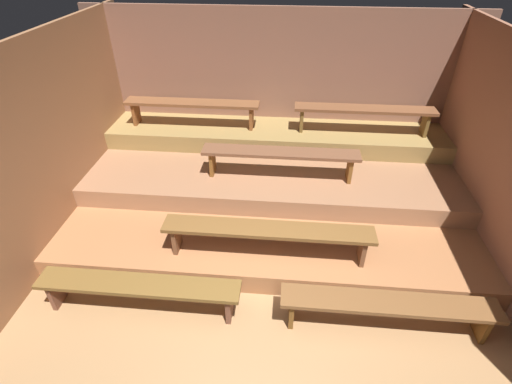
{
  "coord_description": "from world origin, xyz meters",
  "views": [
    {
      "loc": [
        0.19,
        -1.92,
        3.44
      ],
      "look_at": [
        -0.18,
        2.14,
        0.6
      ],
      "focal_mm": 26.61,
      "sensor_mm": 36.0,
      "label": 1
    }
  ],
  "objects_px": {
    "bench_middle_center": "(280,155)",
    "bench_upper_right": "(364,112)",
    "bench_floor_left": "(139,288)",
    "bench_floor_right": "(388,306)",
    "bench_upper_left": "(192,106)",
    "bench_lower_center": "(268,232)"
  },
  "relations": [
    {
      "from": "bench_floor_right",
      "to": "bench_middle_center",
      "type": "distance_m",
      "value": 2.39
    },
    {
      "from": "bench_lower_center",
      "to": "bench_upper_right",
      "type": "bearing_deg",
      "value": 60.36
    },
    {
      "from": "bench_middle_center",
      "to": "bench_upper_right",
      "type": "distance_m",
      "value": 1.6
    },
    {
      "from": "bench_floor_left",
      "to": "bench_upper_right",
      "type": "xyz_separation_m",
      "value": [
        2.62,
        3.0,
        0.81
      ]
    },
    {
      "from": "bench_lower_center",
      "to": "bench_floor_right",
      "type": "bearing_deg",
      "value": -28.87
    },
    {
      "from": "bench_floor_right",
      "to": "bench_lower_center",
      "type": "xyz_separation_m",
      "value": [
        -1.26,
        0.69,
        0.27
      ]
    },
    {
      "from": "bench_lower_center",
      "to": "bench_middle_center",
      "type": "distance_m",
      "value": 1.34
    },
    {
      "from": "bench_floor_left",
      "to": "bench_upper_right",
      "type": "bearing_deg",
      "value": 48.83
    },
    {
      "from": "bench_floor_right",
      "to": "bench_upper_left",
      "type": "bearing_deg",
      "value": 131.17
    },
    {
      "from": "bench_floor_left",
      "to": "bench_middle_center",
      "type": "height_order",
      "value": "bench_middle_center"
    },
    {
      "from": "bench_upper_left",
      "to": "bench_upper_right",
      "type": "relative_size",
      "value": 1.0
    },
    {
      "from": "bench_upper_left",
      "to": "bench_upper_right",
      "type": "xyz_separation_m",
      "value": [
        2.67,
        0.0,
        0.0
      ]
    },
    {
      "from": "bench_floor_right",
      "to": "bench_middle_center",
      "type": "bearing_deg",
      "value": 120.38
    },
    {
      "from": "bench_floor_right",
      "to": "bench_upper_left",
      "type": "height_order",
      "value": "bench_upper_left"
    },
    {
      "from": "bench_floor_left",
      "to": "bench_floor_right",
      "type": "bearing_deg",
      "value": 0.0
    },
    {
      "from": "bench_middle_center",
      "to": "bench_floor_left",
      "type": "bearing_deg",
      "value": -124.74
    },
    {
      "from": "bench_floor_left",
      "to": "bench_floor_right",
      "type": "height_order",
      "value": "same"
    },
    {
      "from": "bench_middle_center",
      "to": "bench_upper_right",
      "type": "relative_size",
      "value": 1.02
    },
    {
      "from": "bench_lower_center",
      "to": "bench_upper_left",
      "type": "bearing_deg",
      "value": 120.6
    },
    {
      "from": "bench_middle_center",
      "to": "bench_upper_right",
      "type": "height_order",
      "value": "bench_upper_right"
    },
    {
      "from": "bench_floor_right",
      "to": "bench_lower_center",
      "type": "relative_size",
      "value": 0.9
    },
    {
      "from": "bench_floor_left",
      "to": "bench_middle_center",
      "type": "distance_m",
      "value": 2.5
    }
  ]
}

